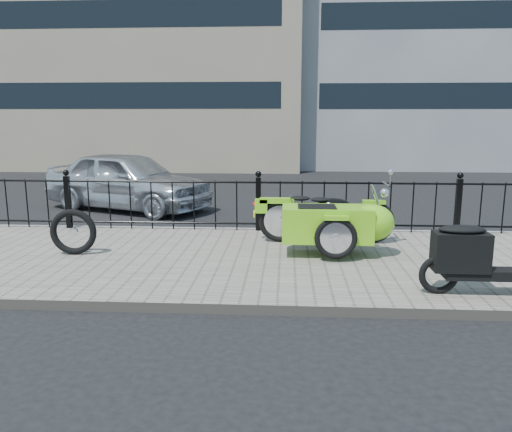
# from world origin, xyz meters

# --- Properties ---
(ground) EXTENTS (120.00, 120.00, 0.00)m
(ground) POSITION_xyz_m (0.00, 0.00, 0.00)
(ground) COLOR black
(ground) RESTS_ON ground
(sidewalk) EXTENTS (30.00, 3.80, 0.12)m
(sidewalk) POSITION_xyz_m (0.00, -0.50, 0.06)
(sidewalk) COLOR slate
(sidewalk) RESTS_ON ground
(curb) EXTENTS (30.00, 0.10, 0.12)m
(curb) POSITION_xyz_m (0.00, 1.44, 0.06)
(curb) COLOR gray
(curb) RESTS_ON ground
(iron_fence) EXTENTS (14.11, 0.11, 1.08)m
(iron_fence) POSITION_xyz_m (0.00, 1.30, 0.59)
(iron_fence) COLOR black
(iron_fence) RESTS_ON sidewalk
(building_tan) EXTENTS (14.00, 8.01, 12.00)m
(building_tan) POSITION_xyz_m (-6.00, 15.99, 6.00)
(building_tan) COLOR gray
(building_tan) RESTS_ON ground
(motorcycle_sidecar) EXTENTS (2.28, 1.48, 0.98)m
(motorcycle_sidecar) POSITION_xyz_m (1.27, -0.15, 0.59)
(motorcycle_sidecar) COLOR black
(motorcycle_sidecar) RESTS_ON sidewalk
(scooter) EXTENTS (1.68, 0.49, 1.14)m
(scooter) POSITION_xyz_m (2.75, -1.90, 0.56)
(scooter) COLOR black
(scooter) RESTS_ON sidewalk
(spare_tire) EXTENTS (0.69, 0.15, 0.69)m
(spare_tire) POSITION_xyz_m (-2.63, -0.51, 0.46)
(spare_tire) COLOR black
(spare_tire) RESTS_ON sidewalk
(sedan_car) EXTENTS (4.37, 3.06, 1.38)m
(sedan_car) POSITION_xyz_m (-3.21, 3.88, 0.69)
(sedan_car) COLOR silver
(sedan_car) RESTS_ON ground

